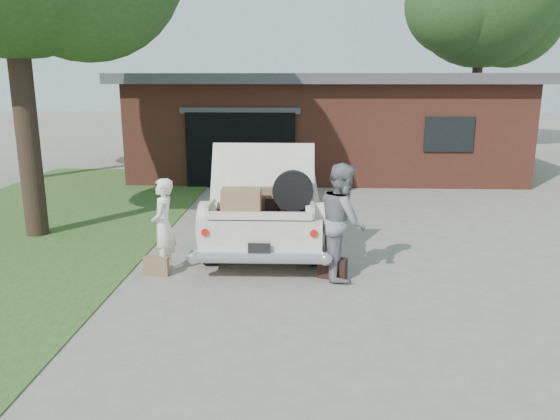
{
  "coord_description": "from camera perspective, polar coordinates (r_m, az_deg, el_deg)",
  "views": [
    {
      "loc": [
        0.4,
        -7.89,
        3.16
      ],
      "look_at": [
        0.0,
        0.6,
        1.1
      ],
      "focal_mm": 35.0,
      "sensor_mm": 36.0,
      "label": 1
    }
  ],
  "objects": [
    {
      "name": "house",
      "position": [
        19.43,
        4.45,
        9.17
      ],
      "size": [
        12.8,
        7.8,
        3.3
      ],
      "color": "brown",
      "rests_on": "ground"
    },
    {
      "name": "suitcase_right",
      "position": [
        8.87,
        5.48,
        -6.06
      ],
      "size": [
        0.49,
        0.32,
        0.36
      ],
      "primitive_type": "cube",
      "rotation": [
        0.0,
        0.0,
        -0.39
      ],
      "color": "black",
      "rests_on": "ground"
    },
    {
      "name": "grass_strip",
      "position": [
        12.78,
        -24.92,
        -1.95
      ],
      "size": [
        6.0,
        16.0,
        0.02
      ],
      "primitive_type": "cube",
      "color": "#2D4C1E",
      "rests_on": "ground"
    },
    {
      "name": "woman_right",
      "position": [
        8.79,
        6.54,
        -1.14
      ],
      "size": [
        0.78,
        0.96,
        1.87
      ],
      "primitive_type": "imported",
      "rotation": [
        0.0,
        0.0,
        1.65
      ],
      "color": "gray",
      "rests_on": "ground"
    },
    {
      "name": "suitcase_left",
      "position": [
        9.22,
        -12.78,
        -5.73
      ],
      "size": [
        0.42,
        0.17,
        0.32
      ],
      "primitive_type": "cube",
      "rotation": [
        0.0,
        0.0,
        -0.09
      ],
      "color": "olive",
      "rests_on": "ground"
    },
    {
      "name": "sedan",
      "position": [
        10.99,
        -1.23,
        1.14
      ],
      "size": [
        2.15,
        5.36,
        2.08
      ],
      "rotation": [
        0.0,
        0.0,
        0.01
      ],
      "color": "silver",
      "rests_on": "ground"
    },
    {
      "name": "woman_left",
      "position": [
        9.21,
        -12.09,
        -1.61
      ],
      "size": [
        0.39,
        0.59,
        1.58
      ],
      "primitive_type": "imported",
      "rotation": [
        0.0,
        0.0,
        -1.54
      ],
      "color": "white",
      "rests_on": "ground"
    },
    {
      "name": "ground",
      "position": [
        8.51,
        -0.19,
        -8.18
      ],
      "size": [
        90.0,
        90.0,
        0.0
      ],
      "primitive_type": "plane",
      "color": "gray",
      "rests_on": "ground"
    }
  ]
}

